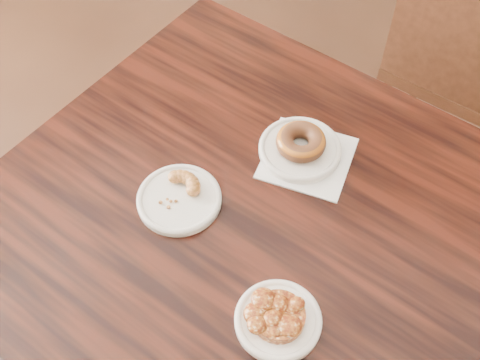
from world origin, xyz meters
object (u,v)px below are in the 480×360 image
(cafe_table, at_px, (243,310))
(cruller_fragment, at_px, (178,194))
(chair_far, at_px, (468,63))
(apple_fritter, at_px, (279,315))
(glazed_donut, at_px, (301,142))

(cafe_table, bearing_deg, cruller_fragment, -166.41)
(cafe_table, relative_size, chair_far, 1.07)
(chair_far, bearing_deg, apple_fritter, 92.64)
(cafe_table, relative_size, cruller_fragment, 10.51)
(glazed_donut, bearing_deg, apple_fritter, -79.01)
(apple_fritter, distance_m, cruller_fragment, 0.30)
(cafe_table, xyz_separation_m, apple_fritter, (0.12, -0.16, 0.40))
(chair_far, relative_size, glazed_donut, 9.01)
(glazed_donut, relative_size, apple_fritter, 0.81)
(glazed_donut, distance_m, cruller_fragment, 0.26)
(chair_far, xyz_separation_m, glazed_donut, (-0.33, -0.74, 0.33))
(cafe_table, height_order, cruller_fragment, cruller_fragment)
(cruller_fragment, bearing_deg, apple_fritter, -33.75)
(apple_fritter, xyz_separation_m, cruller_fragment, (-0.25, 0.17, -0.00))
(cafe_table, height_order, chair_far, chair_far)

